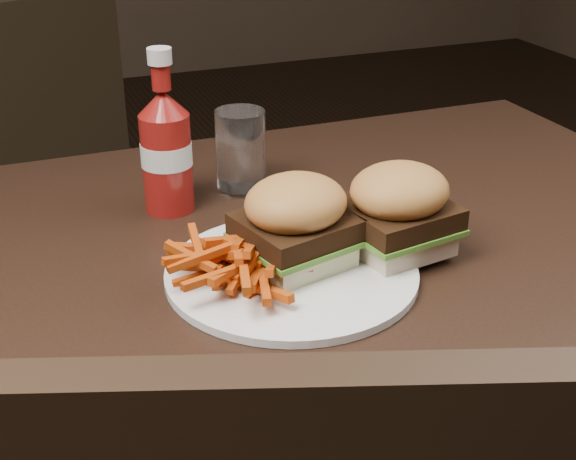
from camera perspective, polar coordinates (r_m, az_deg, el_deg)
name	(u,v)px	position (r m, az deg, el deg)	size (l,w,h in m)	color
dining_table	(256,282)	(0.86, -2.30, -3.69)	(1.20, 0.80, 0.04)	black
plate	(292,273)	(0.83, 0.26, -3.07)	(0.26, 0.26, 0.01)	white
sandwich_half_a	(296,252)	(0.83, 0.54, -1.61)	(0.10, 0.09, 0.02)	#FDF6C5
sandwich_half_b	(396,239)	(0.87, 7.71, -0.63)	(0.10, 0.09, 0.02)	beige
fries_pile	(242,260)	(0.80, -3.26, -2.16)	(0.11, 0.11, 0.04)	#B02706
ketchup_bottle	(167,163)	(0.97, -8.59, 4.73)	(0.06, 0.06, 0.12)	maroon
tumbler	(241,149)	(1.02, -3.39, 5.79)	(0.06, 0.06, 0.10)	white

